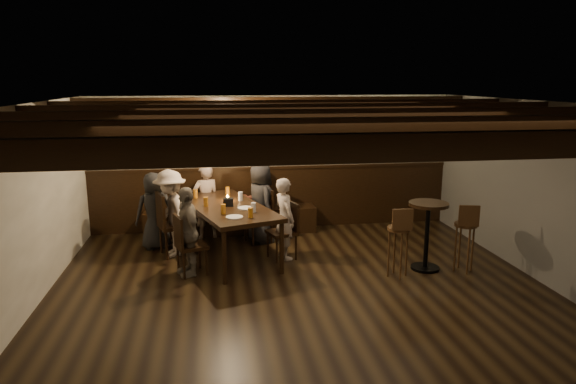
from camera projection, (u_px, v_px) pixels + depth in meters
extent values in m
plane|color=black|center=(310.00, 307.00, 6.16)|extent=(7.00, 7.00, 0.00)
plane|color=black|center=(312.00, 105.00, 5.65)|extent=(7.00, 7.00, 0.00)
plane|color=beige|center=(273.00, 163.00, 9.28)|extent=(6.50, 0.00, 6.50)
plane|color=#575855|center=(567.00, 201.00, 6.38)|extent=(0.00, 7.00, 7.00)
plane|color=beige|center=(9.00, 222.00, 5.43)|extent=(0.00, 7.00, 7.00)
cube|color=black|center=(274.00, 198.00, 9.38)|extent=(6.50, 0.08, 1.10)
cube|color=black|center=(231.00, 221.00, 9.09)|extent=(3.00, 0.45, 0.45)
cube|color=black|center=(229.00, 134.00, 8.95)|extent=(0.62, 0.12, 0.72)
cube|color=black|center=(229.00, 134.00, 8.89)|extent=(0.50, 0.02, 0.58)
cube|color=black|center=(412.00, 147.00, 2.86)|extent=(6.50, 0.10, 0.16)
cube|color=black|center=(355.00, 128.00, 3.98)|extent=(6.50, 0.10, 0.16)
cube|color=black|center=(323.00, 117.00, 5.10)|extent=(6.50, 0.10, 0.16)
cube|color=black|center=(302.00, 110.00, 6.22)|extent=(6.50, 0.10, 0.16)
cube|color=black|center=(288.00, 105.00, 7.34)|extent=(6.50, 0.10, 0.16)
cube|color=black|center=(277.00, 102.00, 8.46)|extent=(6.50, 0.10, 0.16)
sphere|color=#FFE099|center=(105.00, 111.00, 8.07)|extent=(0.07, 0.07, 0.07)
sphere|color=#FFE099|center=(193.00, 110.00, 8.27)|extent=(0.07, 0.07, 0.07)
sphere|color=#FFE099|center=(278.00, 109.00, 8.47)|extent=(0.07, 0.07, 0.07)
sphere|color=#FFE099|center=(358.00, 109.00, 8.67)|extent=(0.07, 0.07, 0.07)
sphere|color=#FFE099|center=(435.00, 108.00, 8.87)|extent=(0.07, 0.07, 0.07)
cube|color=black|center=(227.00, 208.00, 7.76)|extent=(1.60, 2.36, 0.06)
cylinder|color=black|center=(224.00, 258.00, 6.78)|extent=(0.06, 0.06, 0.75)
cylinder|color=black|center=(183.00, 221.00, 8.55)|extent=(0.06, 0.06, 0.75)
cylinder|color=black|center=(282.00, 248.00, 7.15)|extent=(0.06, 0.06, 0.75)
cylinder|color=black|center=(230.00, 215.00, 8.92)|extent=(0.06, 0.06, 0.75)
cube|color=black|center=(175.00, 226.00, 7.91)|extent=(0.57, 0.57, 0.05)
cube|color=black|center=(161.00, 210.00, 7.76)|extent=(0.18, 0.44, 0.50)
cube|color=black|center=(192.00, 246.00, 7.14)|extent=(0.49, 0.49, 0.05)
cube|color=black|center=(178.00, 231.00, 7.01)|extent=(0.16, 0.38, 0.43)
cube|color=black|center=(258.00, 218.00, 8.54)|extent=(0.52, 0.52, 0.05)
cube|color=black|center=(268.00, 202.00, 8.56)|extent=(0.16, 0.40, 0.45)
cube|color=black|center=(282.00, 233.00, 7.76)|extent=(0.50, 0.50, 0.05)
cube|color=black|center=(292.00, 216.00, 7.78)|extent=(0.16, 0.39, 0.43)
imported|color=black|center=(155.00, 211.00, 8.18)|extent=(0.70, 0.57, 1.25)
imported|color=gray|center=(206.00, 202.00, 8.71)|extent=(0.54, 0.44, 1.29)
imported|color=brown|center=(258.00, 199.00, 8.97)|extent=(0.73, 0.65, 1.26)
imported|color=#BAAA9D|center=(171.00, 213.00, 7.85)|extent=(0.75, 0.98, 1.35)
imported|color=gray|center=(187.00, 231.00, 7.07)|extent=(0.52, 0.79, 1.25)
imported|color=black|center=(261.00, 202.00, 8.50)|extent=(0.62, 0.77, 1.36)
imported|color=#B4A498|center=(285.00, 219.00, 7.73)|extent=(0.42, 0.52, 1.25)
cylinder|color=#BF7219|center=(195.00, 194.00, 8.23)|extent=(0.07, 0.07, 0.14)
cylinder|color=#BF7219|center=(228.00, 191.00, 8.41)|extent=(0.07, 0.07, 0.14)
cylinder|color=#BF7219|center=(206.00, 202.00, 7.69)|extent=(0.07, 0.07, 0.14)
cylinder|color=silver|center=(241.00, 196.00, 8.04)|extent=(0.07, 0.07, 0.14)
cylinder|color=#BF7219|center=(223.00, 209.00, 7.25)|extent=(0.07, 0.07, 0.14)
cylinder|color=silver|center=(253.00, 207.00, 7.35)|extent=(0.07, 0.07, 0.14)
cylinder|color=#BF7219|center=(250.00, 213.00, 7.06)|extent=(0.07, 0.07, 0.14)
cylinder|color=white|center=(234.00, 217.00, 7.08)|extent=(0.24, 0.24, 0.01)
cylinder|color=white|center=(246.00, 208.00, 7.57)|extent=(0.24, 0.24, 0.01)
cube|color=black|center=(228.00, 202.00, 7.70)|extent=(0.15, 0.10, 0.12)
cylinder|color=beige|center=(228.00, 199.00, 8.06)|extent=(0.05, 0.05, 0.05)
cylinder|color=black|center=(425.00, 268.00, 7.40)|extent=(0.41, 0.41, 0.04)
cylinder|color=black|center=(427.00, 237.00, 7.30)|extent=(0.06, 0.06, 0.93)
cylinder|color=black|center=(429.00, 204.00, 7.19)|extent=(0.56, 0.56, 0.05)
cylinder|color=#352211|center=(399.00, 229.00, 6.99)|extent=(0.31, 0.31, 0.05)
cube|color=#352211|center=(403.00, 220.00, 6.81)|extent=(0.28, 0.05, 0.30)
cylinder|color=#352211|center=(466.00, 225.00, 7.18)|extent=(0.31, 0.31, 0.05)
cube|color=#352211|center=(469.00, 216.00, 7.00)|extent=(0.28, 0.10, 0.30)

